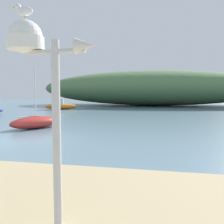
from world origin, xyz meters
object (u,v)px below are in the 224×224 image
Objects in this scene: mast_structure at (36,58)px; sailboat_mid_channel at (36,122)px; seagull_on_radar at (24,10)px; motorboat_by_sandbar at (60,105)px.

sailboat_mid_channel is (-5.64, 10.06, -2.31)m from mast_structure.
seagull_on_radar is (-0.17, -0.00, 0.67)m from mast_structure.
mast_structure is 0.69m from seagull_on_radar.
mast_structure is 27.82m from motorboat_by_sandbar.
sailboat_mid_channel reaches higher than mast_structure.
sailboat_mid_channel is 0.84× the size of motorboat_by_sandbar.
motorboat_by_sandbar is (-10.78, 25.55, -2.16)m from mast_structure.
mast_structure is 9.72× the size of seagull_on_radar.
mast_structure is at bearing 0.55° from seagull_on_radar.
sailboat_mid_channel reaches higher than seagull_on_radar.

